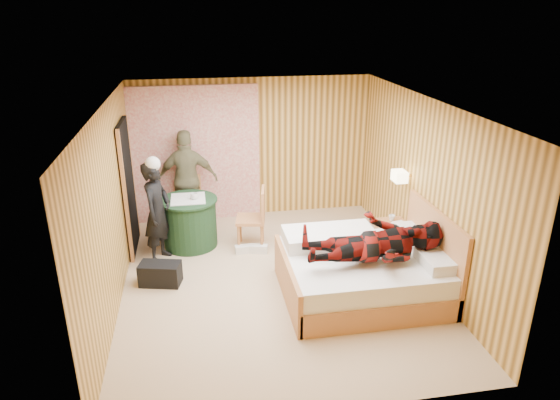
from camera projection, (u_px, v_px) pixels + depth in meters
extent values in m
cube|color=tan|center=(276.00, 280.00, 7.06)|extent=(4.20, 5.00, 0.01)
cube|color=white|center=(275.00, 104.00, 6.15)|extent=(4.20, 5.00, 0.01)
cube|color=#DCAB54|center=(253.00, 148.00, 8.90)|extent=(4.20, 0.02, 2.50)
cube|color=#DCAB54|center=(111.00, 209.00, 6.27)|extent=(0.02, 5.00, 2.50)
cube|color=#DCAB54|center=(424.00, 189.00, 6.94)|extent=(0.02, 5.00, 2.50)
cube|color=silver|center=(196.00, 155.00, 8.70)|extent=(2.20, 0.08, 2.40)
cube|color=black|center=(128.00, 188.00, 7.65)|extent=(0.06, 0.90, 2.05)
cylinder|color=gold|center=(405.00, 176.00, 7.32)|extent=(0.18, 0.04, 0.04)
cube|color=#FCEAB0|center=(400.00, 176.00, 7.31)|extent=(0.18, 0.24, 0.16)
cube|color=tan|center=(363.00, 284.00, 6.68)|extent=(2.08, 1.66, 0.31)
cube|color=white|center=(364.00, 265.00, 6.58)|extent=(2.01, 1.60, 0.26)
cube|color=tan|center=(287.00, 282.00, 6.47)|extent=(0.06, 1.66, 0.58)
cube|color=tan|center=(434.00, 250.00, 6.68)|extent=(0.06, 1.66, 1.14)
cube|color=silver|center=(437.00, 260.00, 6.27)|extent=(0.39, 0.57, 0.15)
cube|color=silver|center=(411.00, 234.00, 7.00)|extent=(0.39, 0.57, 0.15)
cube|color=white|center=(329.00, 237.00, 6.87)|extent=(1.25, 0.62, 0.19)
cube|color=tan|center=(393.00, 241.00, 7.60)|extent=(0.41, 0.57, 0.57)
cube|color=tan|center=(394.00, 230.00, 7.54)|extent=(0.43, 0.59, 0.03)
cylinder|color=#1C3E21|center=(190.00, 223.00, 7.97)|extent=(0.85, 0.85, 0.77)
cylinder|color=#1C3E21|center=(188.00, 200.00, 7.83)|extent=(0.91, 0.91, 0.03)
cube|color=silver|center=(188.00, 199.00, 7.82)|extent=(0.61, 0.61, 0.01)
cube|color=tan|center=(189.00, 205.00, 8.54)|extent=(0.44, 0.44, 0.05)
cube|color=tan|center=(189.00, 187.00, 8.62)|extent=(0.42, 0.06, 0.46)
cylinder|color=tan|center=(180.00, 222.00, 8.45)|extent=(0.04, 0.04, 0.43)
cylinder|color=tan|center=(200.00, 213.00, 8.80)|extent=(0.04, 0.04, 0.43)
cube|color=tan|center=(250.00, 219.00, 7.88)|extent=(0.51, 0.51, 0.05)
cube|color=tan|center=(263.00, 204.00, 7.79)|extent=(0.12, 0.45, 0.49)
cylinder|color=tan|center=(240.00, 229.00, 8.14)|extent=(0.04, 0.04, 0.46)
cylinder|color=tan|center=(262.00, 239.00, 7.81)|extent=(0.04, 0.04, 0.46)
cube|color=black|center=(160.00, 274.00, 6.93)|extent=(0.61, 0.42, 0.32)
cube|color=silver|center=(258.00, 249.00, 7.84)|extent=(0.31, 0.19, 0.13)
cube|color=silver|center=(244.00, 249.00, 7.83)|extent=(0.29, 0.13, 0.13)
imported|color=black|center=(157.00, 212.00, 7.39)|extent=(0.56, 0.66, 1.55)
imported|color=#75714E|center=(188.00, 180.00, 8.50)|extent=(1.04, 0.49, 1.72)
imported|color=#650D09|center=(376.00, 233.00, 6.20)|extent=(0.86, 0.67, 1.77)
imported|color=silver|center=(396.00, 225.00, 7.45)|extent=(0.21, 0.25, 0.02)
imported|color=silver|center=(396.00, 224.00, 7.44)|extent=(0.27, 0.27, 0.02)
imported|color=silver|center=(392.00, 218.00, 7.60)|extent=(0.12, 0.12, 0.09)
imported|color=silver|center=(194.00, 196.00, 7.77)|extent=(0.15, 0.15, 0.10)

